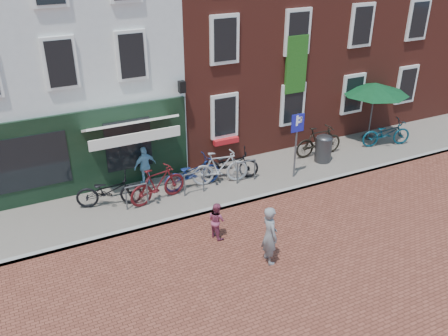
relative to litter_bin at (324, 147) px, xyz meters
name	(u,v)px	position (x,y,z in m)	size (l,w,h in m)	color
ground	(250,203)	(-3.98, -1.38, -0.70)	(80.00, 80.00, 0.00)	brown
sidewalk	(254,176)	(-2.98, 0.12, -0.65)	(24.00, 3.00, 0.10)	slate
building_stucco	(43,41)	(-8.98, 5.62, 3.80)	(8.00, 8.00, 9.00)	silver
building_brick_mid	(214,13)	(-1.98, 5.62, 4.30)	(6.00, 8.00, 10.00)	maroon
building_brick_right	(330,4)	(4.02, 5.62, 4.30)	(6.00, 8.00, 10.00)	maroon
filler_right	(428,6)	(10.52, 5.62, 3.80)	(7.00, 8.00, 9.00)	maroon
litter_bin	(324,147)	(0.00, 0.00, 0.00)	(0.63, 0.63, 1.16)	#39383B
parking_sign	(297,134)	(-1.73, -0.61, 1.07)	(0.50, 0.08, 2.43)	#4C4C4F
parasol	(375,86)	(3.14, 0.99, 1.71)	(2.77, 2.77, 2.56)	#4C4C4F
woman	(270,235)	(-5.02, -4.36, 0.16)	(0.63, 0.41, 1.72)	slate
boy	(217,220)	(-5.81, -2.68, -0.13)	(0.56, 0.43, 1.14)	#933B58
cafe_person	(145,166)	(-6.74, 1.22, 0.11)	(0.84, 0.35, 1.43)	#89C4E5
bicycle_0	(109,191)	(-8.26, 0.32, -0.05)	(0.73, 2.11, 1.11)	black
bicycle_1	(158,184)	(-6.73, -0.08, 0.01)	(0.58, 2.04, 1.23)	#4F1013
bicycle_2	(192,173)	(-5.36, 0.29, -0.05)	(0.73, 2.11, 1.11)	navy
bicycle_3	(220,167)	(-4.36, 0.13, 0.01)	(0.58, 2.04, 1.23)	#9F9FA1
bicycle_4	(229,164)	(-3.88, 0.35, -0.05)	(0.73, 2.11, 1.11)	black
bicycle_5	(319,141)	(0.14, 0.50, 0.01)	(0.58, 2.04, 1.23)	black
bicycle_6	(386,133)	(3.23, 0.08, -0.05)	(0.73, 2.11, 1.11)	#083646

